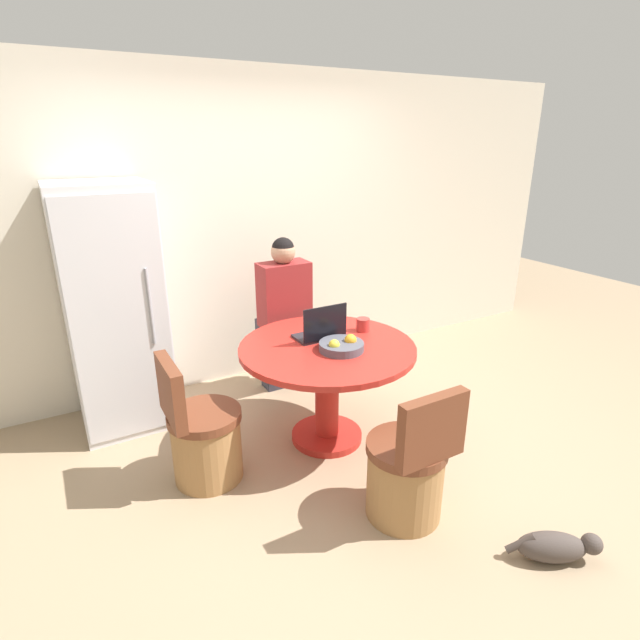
{
  "coord_description": "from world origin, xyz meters",
  "views": [
    {
      "loc": [
        -1.53,
        -2.37,
        2.05
      ],
      "look_at": [
        0.03,
        0.41,
        0.88
      ],
      "focal_mm": 28.0,
      "sensor_mm": 36.0,
      "label": 1
    }
  ],
  "objects_px": {
    "chair_left_side": "(203,439)",
    "chair_near_camera": "(407,473)",
    "fruit_bowl": "(342,346)",
    "person_seated": "(282,311)",
    "laptop": "(321,331)",
    "refrigerator": "(114,311)",
    "cat": "(556,546)",
    "dining_table": "(327,370)"
  },
  "relations": [
    {
      "from": "chair_left_side",
      "to": "chair_near_camera",
      "type": "height_order",
      "value": "same"
    },
    {
      "from": "chair_left_side",
      "to": "fruit_bowl",
      "type": "height_order",
      "value": "chair_left_side"
    },
    {
      "from": "person_seated",
      "to": "laptop",
      "type": "distance_m",
      "value": 0.71
    },
    {
      "from": "refrigerator",
      "to": "person_seated",
      "type": "xyz_separation_m",
      "value": [
        1.25,
        -0.15,
        -0.17
      ]
    },
    {
      "from": "chair_near_camera",
      "to": "fruit_bowl",
      "type": "xyz_separation_m",
      "value": [
        0.04,
        0.77,
        0.48
      ]
    },
    {
      "from": "cat",
      "to": "refrigerator",
      "type": "bearing_deg",
      "value": 155.3
    },
    {
      "from": "person_seated",
      "to": "fruit_bowl",
      "type": "distance_m",
      "value": 0.94
    },
    {
      "from": "chair_left_side",
      "to": "cat",
      "type": "bearing_deg",
      "value": -138.41
    },
    {
      "from": "laptop",
      "to": "cat",
      "type": "height_order",
      "value": "laptop"
    },
    {
      "from": "chair_near_camera",
      "to": "chair_left_side",
      "type": "bearing_deg",
      "value": -45.04
    },
    {
      "from": "refrigerator",
      "to": "chair_near_camera",
      "type": "relative_size",
      "value": 2.11
    },
    {
      "from": "dining_table",
      "to": "chair_near_camera",
      "type": "distance_m",
      "value": 0.93
    },
    {
      "from": "refrigerator",
      "to": "person_seated",
      "type": "bearing_deg",
      "value": -6.68
    },
    {
      "from": "refrigerator",
      "to": "person_seated",
      "type": "relative_size",
      "value": 1.34
    },
    {
      "from": "fruit_bowl",
      "to": "cat",
      "type": "xyz_separation_m",
      "value": [
        0.43,
        -1.41,
        -0.68
      ]
    },
    {
      "from": "dining_table",
      "to": "laptop",
      "type": "relative_size",
      "value": 3.61
    },
    {
      "from": "dining_table",
      "to": "person_seated",
      "type": "bearing_deg",
      "value": 86.26
    },
    {
      "from": "person_seated",
      "to": "cat",
      "type": "bearing_deg",
      "value": 100.03
    },
    {
      "from": "chair_near_camera",
      "to": "fruit_bowl",
      "type": "bearing_deg",
      "value": -93.01
    },
    {
      "from": "refrigerator",
      "to": "dining_table",
      "type": "height_order",
      "value": "refrigerator"
    },
    {
      "from": "chair_near_camera",
      "to": "laptop",
      "type": "relative_size",
      "value": 2.55
    },
    {
      "from": "person_seated",
      "to": "laptop",
      "type": "height_order",
      "value": "person_seated"
    },
    {
      "from": "chair_near_camera",
      "to": "fruit_bowl",
      "type": "distance_m",
      "value": 0.91
    },
    {
      "from": "chair_left_side",
      "to": "cat",
      "type": "distance_m",
      "value": 2.06
    },
    {
      "from": "refrigerator",
      "to": "cat",
      "type": "relative_size",
      "value": 4.12
    },
    {
      "from": "chair_left_side",
      "to": "cat",
      "type": "relative_size",
      "value": 1.96
    },
    {
      "from": "refrigerator",
      "to": "dining_table",
      "type": "bearing_deg",
      "value": -39.05
    },
    {
      "from": "dining_table",
      "to": "fruit_bowl",
      "type": "relative_size",
      "value": 4.03
    },
    {
      "from": "laptop",
      "to": "chair_near_camera",
      "type": "bearing_deg",
      "value": 89.16
    },
    {
      "from": "refrigerator",
      "to": "laptop",
      "type": "height_order",
      "value": "refrigerator"
    },
    {
      "from": "person_seated",
      "to": "laptop",
      "type": "bearing_deg",
      "value": 87.15
    },
    {
      "from": "person_seated",
      "to": "laptop",
      "type": "relative_size",
      "value": 4.01
    },
    {
      "from": "chair_left_side",
      "to": "cat",
      "type": "height_order",
      "value": "chair_left_side"
    },
    {
      "from": "chair_near_camera",
      "to": "person_seated",
      "type": "height_order",
      "value": "person_seated"
    },
    {
      "from": "chair_left_side",
      "to": "chair_near_camera",
      "type": "distance_m",
      "value": 1.26
    },
    {
      "from": "chair_near_camera",
      "to": "cat",
      "type": "relative_size",
      "value": 1.96
    },
    {
      "from": "cat",
      "to": "person_seated",
      "type": "bearing_deg",
      "value": 131.65
    },
    {
      "from": "laptop",
      "to": "cat",
      "type": "relative_size",
      "value": 0.77
    },
    {
      "from": "fruit_bowl",
      "to": "chair_left_side",
      "type": "bearing_deg",
      "value": 172.87
    },
    {
      "from": "dining_table",
      "to": "cat",
      "type": "xyz_separation_m",
      "value": [
        0.47,
        -1.53,
        -0.46
      ]
    },
    {
      "from": "dining_table",
      "to": "chair_near_camera",
      "type": "xyz_separation_m",
      "value": [
        0.0,
        -0.89,
        -0.26
      ]
    },
    {
      "from": "chair_left_side",
      "to": "chair_near_camera",
      "type": "relative_size",
      "value": 1.0
    }
  ]
}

